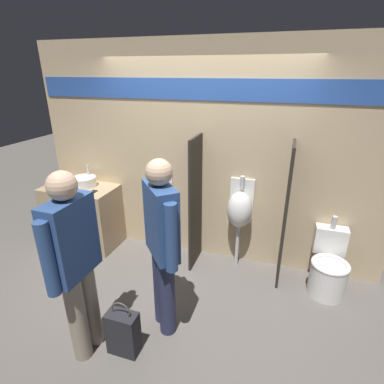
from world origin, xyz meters
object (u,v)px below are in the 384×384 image
urinal_near_counter (159,199)px  person_in_vest (162,242)px  urinal_far (240,210)px  toilet (328,269)px  cell_phone (92,192)px  person_with_lanyard (75,261)px  shopping_bag (123,333)px  sink_basin (84,182)px

urinal_near_counter → person_in_vest: size_ratio=0.69×
urinal_far → toilet: 1.19m
cell_phone → urinal_far: bearing=8.2°
person_with_lanyard → urinal_near_counter: bearing=2.3°
cell_phone → person_with_lanyard: size_ratio=0.08×
person_with_lanyard → shopping_bag: 0.79m
sink_basin → urinal_far: urinal_far is taller
cell_phone → shopping_bag: bearing=-49.0°
urinal_far → person_with_lanyard: bearing=-121.7°
sink_basin → cell_phone: bearing=-34.7°
urinal_near_counter → person_in_vest: person_in_vest is taller
toilet → urinal_far: bearing=169.8°
person_with_lanyard → urinal_far: bearing=-30.0°
urinal_far → person_with_lanyard: person_with_lanyard is taller
sink_basin → urinal_near_counter: size_ratio=0.28×
urinal_far → shopping_bag: size_ratio=2.16×
shopping_bag → person_in_vest: bearing=60.3°
shopping_bag → person_with_lanyard: bearing=-168.3°
toilet → person_in_vest: (-1.55, -1.03, 0.66)m
sink_basin → person_with_lanyard: (1.09, -1.59, 0.00)m
toilet → person_with_lanyard: bearing=-144.5°
toilet → shopping_bag: toilet is taller
urinal_far → person_in_vest: (-0.49, -1.22, 0.16)m
toilet → person_in_vest: size_ratio=0.49×
urinal_far → person_in_vest: 1.33m
sink_basin → shopping_bag: 2.20m
toilet → person_in_vest: 1.97m
toilet → shopping_bag: bearing=-141.2°
person_in_vest → urinal_near_counter: bearing=-16.6°
urinal_near_counter → toilet: 2.19m
sink_basin → toilet: bearing=-1.6°
person_in_vest → person_with_lanyard: bearing=88.5°
urinal_near_counter → urinal_far: size_ratio=1.00×
person_with_lanyard → shopping_bag: (0.32, 0.07, -0.72)m
urinal_near_counter → person_in_vest: 1.36m
urinal_far → shopping_bag: (-0.72, -1.62, -0.56)m
person_in_vest → person_with_lanyard: (-0.55, -0.47, -0.01)m
cell_phone → shopping_bag: size_ratio=0.26×
shopping_bag → urinal_far: bearing=66.1°
toilet → urinal_near_counter: bearing=174.9°
sink_basin → urinal_near_counter: bearing=5.4°
sink_basin → person_with_lanyard: bearing=-55.4°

